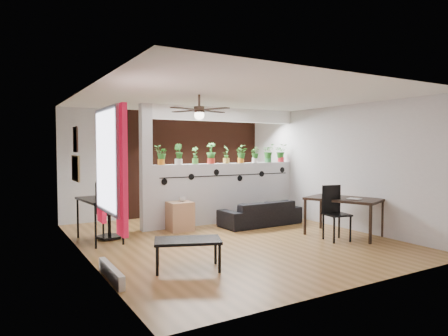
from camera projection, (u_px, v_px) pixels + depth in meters
room_shell at (231, 170)px, 7.41m from camera, size 6.30×7.10×2.90m
partition_wall at (226, 193)px, 9.14m from camera, size 3.60×0.18×1.35m
ceiling_header at (226, 115)px, 9.05m from camera, size 3.60×0.18×0.30m
pier_column at (146, 168)px, 8.14m from camera, size 0.22×0.20×2.60m
brick_panel at (197, 163)px, 10.37m from camera, size 3.90×0.05×2.60m
vine_decal at (228, 175)px, 9.04m from camera, size 3.31×0.01×0.30m
window_assembly at (108, 164)px, 5.07m from camera, size 0.09×1.30×1.55m
baseboard_heater at (111, 273)px, 5.16m from camera, size 0.08×1.00×0.18m
corkboard at (76, 168)px, 6.92m from camera, size 0.03×0.60×0.45m
framed_art at (75, 139)px, 6.85m from camera, size 0.03×0.34×0.44m
ceiling_fan at (199, 112)px, 6.70m from camera, size 1.19×1.19×0.43m
potted_plant_0 at (161, 154)px, 8.30m from camera, size 0.21×0.17×0.41m
potted_plant_1 at (178, 153)px, 8.49m from camera, size 0.26×0.29×0.45m
potted_plant_2 at (195, 155)px, 8.70m from camera, size 0.24×0.24×0.38m
potted_plant_3 at (211, 153)px, 8.89m from camera, size 0.31×0.31×0.47m
potted_plant_4 at (226, 154)px, 9.09m from camera, size 0.26×0.25×0.41m
potted_plant_5 at (241, 153)px, 9.29m from camera, size 0.19×0.23×0.42m
potted_plant_6 at (255, 154)px, 9.50m from camera, size 0.17×0.20×0.38m
potted_plant_7 at (268, 153)px, 9.69m from camera, size 0.29×0.27×0.45m
potted_plant_8 at (281, 153)px, 9.89m from camera, size 0.28×0.26×0.44m
sofa at (260, 213)px, 8.80m from camera, size 1.76×0.72×0.51m
cube_shelf at (180, 216)px, 8.21m from camera, size 0.50×0.45×0.60m
cup at (182, 199)px, 8.21m from camera, size 0.13×0.13×0.10m
computer_desk at (99, 203)px, 7.25m from camera, size 0.68×1.13×0.78m
monitor at (97, 192)px, 7.37m from camera, size 0.35×0.19×0.20m
office_chair at (108, 215)px, 7.52m from camera, size 0.53×0.53×1.01m
dining_table at (344, 202)px, 7.72m from camera, size 1.26×1.56×0.74m
book at (352, 199)px, 7.41m from camera, size 0.23×0.27×0.02m
folding_chair at (334, 208)px, 7.38m from camera, size 0.48×0.48×1.01m
coffee_table at (188, 242)px, 5.59m from camera, size 1.05×0.82×0.43m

